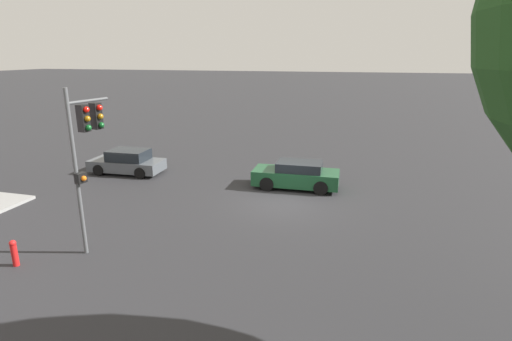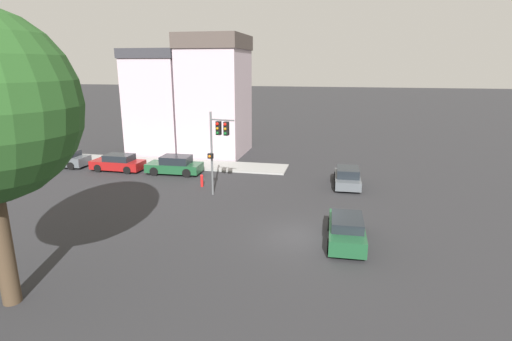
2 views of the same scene
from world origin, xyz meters
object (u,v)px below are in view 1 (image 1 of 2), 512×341
Objects in this scene: crossing_car_0 at (296,175)px; fire_hydrant at (14,252)px; crossing_car_1 at (127,162)px; traffic_signal at (86,139)px.

crossing_car_0 is 12.86m from fire_hydrant.
crossing_car_0 is 1.04× the size of crossing_car_1.
traffic_signal is 10.15m from crossing_car_1.
fire_hydrant is (7.60, 10.37, -0.20)m from crossing_car_0.
crossing_car_0 reaches higher than crossing_car_1.
traffic_signal is at bearing -133.32° from fire_hydrant.
traffic_signal reaches higher than fire_hydrant.
crossing_car_0 is 4.85× the size of fire_hydrant.
crossing_car_1 is 10.77m from fire_hydrant.
crossing_car_1 is 4.67× the size of fire_hydrant.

